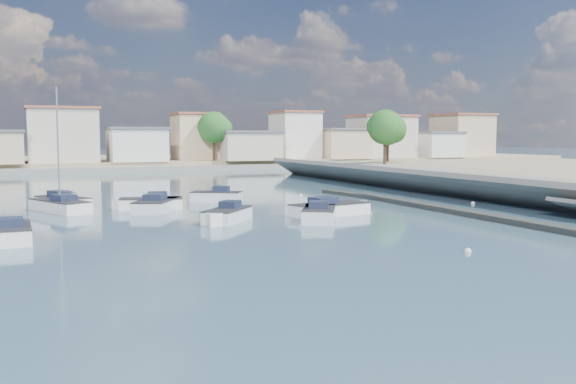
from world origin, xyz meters
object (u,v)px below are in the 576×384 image
Objects in this scene: motorboat_c at (148,204)px; motorboat_b at (320,214)px; motorboat_g at (65,203)px; sailboat at (58,206)px; motorboat_d at (226,216)px; motorboat_h at (333,209)px; motorboat_a at (12,233)px; motorboat_f at (214,197)px; motorboat_e at (159,205)px.

motorboat_b is at bearing -48.39° from motorboat_c.
motorboat_g is (-14.73, 13.26, 0.00)m from motorboat_b.
sailboat is at bearing 170.67° from motorboat_c.
motorboat_d is at bearing 168.51° from motorboat_b.
motorboat_h is 19.60m from sailboat.
motorboat_b is 19.82m from motorboat_g.
motorboat_b is 0.93× the size of motorboat_g.
motorboat_b is at bearing -41.98° from motorboat_g.
motorboat_d is 14.97m from motorboat_g.
motorboat_a is 15.12m from motorboat_g.
motorboat_a is 1.00× the size of motorboat_c.
sailboat is (-15.30, 11.28, 0.04)m from motorboat_b.
motorboat_c is 1.18× the size of motorboat_f.
sailboat reaches higher than motorboat_d.
motorboat_h is (11.04, -8.33, -0.00)m from motorboat_c.
motorboat_f is at bearing 30.02° from motorboat_c.
motorboat_g is 0.62× the size of sailboat.
motorboat_d and motorboat_f have the same top height.
motorboat_d and motorboat_h have the same top height.
motorboat_e is 0.93× the size of motorboat_h.
sailboat is at bearing -106.07° from motorboat_g.
motorboat_b is 1.01× the size of motorboat_c.
motorboat_f is (-3.13, 13.72, 0.00)m from motorboat_b.
sailboat reaches higher than motorboat_a.
motorboat_d is 13.81m from sailboat.
motorboat_c is 1.15× the size of motorboat_d.
motorboat_e is 7.09m from sailboat.
motorboat_e is 7.02m from motorboat_f.
motorboat_d is at bearing 12.24° from motorboat_a.
motorboat_h is (5.06, -11.79, 0.00)m from motorboat_f.
motorboat_b is 0.89× the size of motorboat_e.
sailboat is at bearing 163.11° from motorboat_e.
motorboat_a is 12.56m from motorboat_d.
motorboat_d is 0.76× the size of motorboat_e.
motorboat_b and motorboat_c have the same top height.
sailboat reaches higher than motorboat_e.
motorboat_h is (20.08, 3.40, -0.00)m from motorboat_a.
motorboat_a and motorboat_d have the same top height.
motorboat_a and motorboat_c have the same top height.
motorboat_a is at bearing -170.39° from motorboat_h.
motorboat_b is at bearing -134.86° from motorboat_h.
motorboat_h is 0.70× the size of sailboat.
motorboat_e is 7.41m from motorboat_g.
motorboat_a is 13.06m from sailboat.
sailboat reaches higher than motorboat_g.
motorboat_f is at bearing 39.88° from motorboat_e.
motorboat_b and motorboat_h have the same top height.
motorboat_c is 0.88× the size of motorboat_e.
motorboat_c and motorboat_d have the same top height.
motorboat_f is at bearing 102.86° from motorboat_b.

